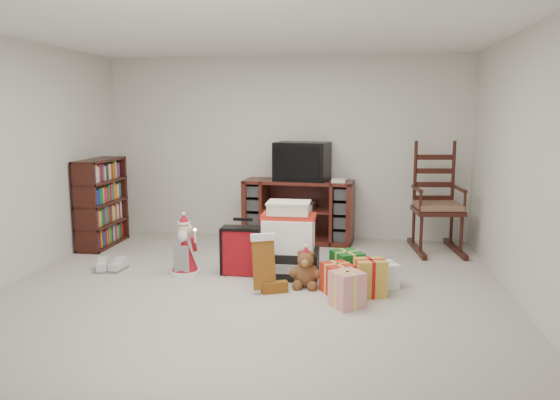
# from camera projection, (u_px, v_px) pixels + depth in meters

# --- Properties ---
(room) EXTENTS (5.01, 5.01, 2.51)m
(room) POSITION_uv_depth(u_px,v_px,m) (250.00, 165.00, 5.14)
(room) COLOR #B3ADA4
(room) RESTS_ON ground
(tv_stand) EXTENTS (1.51, 0.64, 0.84)m
(tv_stand) POSITION_uv_depth(u_px,v_px,m) (299.00, 211.00, 7.39)
(tv_stand) COLOR #4C1B15
(tv_stand) RESTS_ON floor
(bookshelf) EXTENTS (0.31, 0.94, 1.14)m
(bookshelf) POSITION_uv_depth(u_px,v_px,m) (102.00, 204.00, 7.14)
(bookshelf) COLOR #3C1610
(bookshelf) RESTS_ON floor
(rocking_chair) EXTENTS (0.68, 1.01, 1.44)m
(rocking_chair) POSITION_uv_depth(u_px,v_px,m) (437.00, 212.00, 6.91)
(rocking_chair) COLOR #3C1610
(rocking_chair) RESTS_ON floor
(gift_pile) EXTENTS (0.64, 0.46, 0.79)m
(gift_pile) POSITION_uv_depth(u_px,v_px,m) (289.00, 245.00, 5.81)
(gift_pile) COLOR black
(gift_pile) RESTS_ON floor
(red_suitcase) EXTENTS (0.40, 0.22, 0.61)m
(red_suitcase) POSITION_uv_depth(u_px,v_px,m) (241.00, 250.00, 5.90)
(red_suitcase) COLOR maroon
(red_suitcase) RESTS_ON floor
(stocking) EXTENTS (0.30, 0.22, 0.59)m
(stocking) POSITION_uv_depth(u_px,v_px,m) (264.00, 263.00, 5.29)
(stocking) COLOR #0C7019
(stocking) RESTS_ON floor
(teddy_bear) EXTENTS (0.25, 0.22, 0.37)m
(teddy_bear) POSITION_uv_depth(u_px,v_px,m) (306.00, 271.00, 5.48)
(teddy_bear) COLOR brown
(teddy_bear) RESTS_ON floor
(santa_figurine) EXTENTS (0.32, 0.30, 0.65)m
(santa_figurine) POSITION_uv_depth(u_px,v_px,m) (277.00, 254.00, 5.79)
(santa_figurine) COLOR maroon
(santa_figurine) RESTS_ON floor
(mrs_claus_figurine) EXTENTS (0.33, 0.31, 0.67)m
(mrs_claus_figurine) POSITION_uv_depth(u_px,v_px,m) (185.00, 251.00, 5.91)
(mrs_claus_figurine) COLOR maroon
(mrs_claus_figurine) RESTS_ON floor
(sneaker_pair) EXTENTS (0.35, 0.30, 0.10)m
(sneaker_pair) POSITION_uv_depth(u_px,v_px,m) (110.00, 266.00, 6.06)
(sneaker_pair) COLOR silver
(sneaker_pair) RESTS_ON floor
(gift_cluster) EXTENTS (0.83, 0.94, 0.29)m
(gift_cluster) POSITION_uv_depth(u_px,v_px,m) (352.00, 278.00, 5.32)
(gift_cluster) COLOR red
(gift_cluster) RESTS_ON floor
(crt_television) EXTENTS (0.76, 0.60, 0.51)m
(crt_television) POSITION_uv_depth(u_px,v_px,m) (302.00, 161.00, 7.29)
(crt_television) COLOR black
(crt_television) RESTS_ON tv_stand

